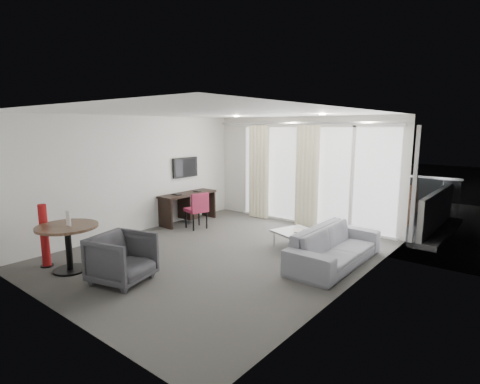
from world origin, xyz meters
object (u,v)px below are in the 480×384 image
Objects in this scene: coffee_table at (297,240)px; rattan_chair_a at (350,199)px; desk_chair at (196,210)px; tub_armchair at (122,258)px; desk at (188,208)px; sofa at (335,246)px; rattan_chair_b at (401,204)px; round_table at (69,248)px; red_lamp at (44,236)px.

rattan_chair_a is (-0.42, 3.56, 0.24)m from coffee_table.
desk_chair is 3.21m from tub_armchair.
sofa is (4.12, -0.44, -0.05)m from desk.
desk is 3.18m from coffee_table.
rattan_chair_b is at bearing 8.24° from rattan_chair_a.
desk_chair is 5.06m from rattan_chair_b.
rattan_chair_b is at bearing 64.05° from round_table.
red_lamp reaches higher than coffee_table.
desk_chair is at bearing 87.49° from sofa.
rattan_chair_b reaches higher than desk_chair.
tub_armchair is at bearing 141.37° from sofa.
desk_chair reaches higher than rattan_chair_a.
rattan_chair_b is (2.22, 6.50, 0.08)m from tub_armchair.
sofa reaches higher than coffee_table.
round_table is 0.90× the size of red_lamp.
tub_armchair is at bearing 15.28° from red_lamp.
desk is at bearing 103.64° from round_table.
desk is 3.65m from red_lamp.
rattan_chair_a reaches higher than coffee_table.
rattan_chair_b reaches higher than tub_armchair.
red_lamp reaches higher than desk.
rattan_chair_a reaches higher than desk.
rattan_chair_b reaches higher than coffee_table.
round_table is at bearing 132.82° from sofa.
rattan_chair_b is at bearing 61.22° from red_lamp.
desk is at bearing 16.32° from tub_armchair.
red_lamp is 7.49m from rattan_chair_a.
desk is 3.58m from round_table.
sofa is at bearing -19.31° from coffee_table.
red_lamp is at bearing 130.10° from sofa.
round_table is 0.45× the size of sofa.
round_table is 4.47m from sofa.
coffee_table is 3.60m from rattan_chair_a.
rattan_chair_a is (0.84, 6.65, 0.03)m from tub_armchair.
desk_chair is 1.05× the size of tub_armchair.
sofa is 4.13m from rattan_chair_a.
desk_chair is at bearing -105.62° from rattan_chair_a.
tub_armchair is 0.38× the size of sofa.
red_lamp reaches higher than rattan_chair_b.
desk_chair reaches higher than round_table.
tub_armchair is at bearing 14.72° from round_table.
red_lamp reaches higher than rattan_chair_a.
rattan_chair_a is at bearing -21.85° from tub_armchair.
rattan_chair_a is at bearing 74.58° from round_table.
desk reaches higher than coffee_table.
desk is 1.92× the size of rattan_chair_a.
round_table reaches higher than coffee_table.
round_table is 7.20m from rattan_chair_a.
sofa is 3.74m from rattan_chair_b.
red_lamp is (-0.23, -3.34, 0.11)m from desk_chair.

